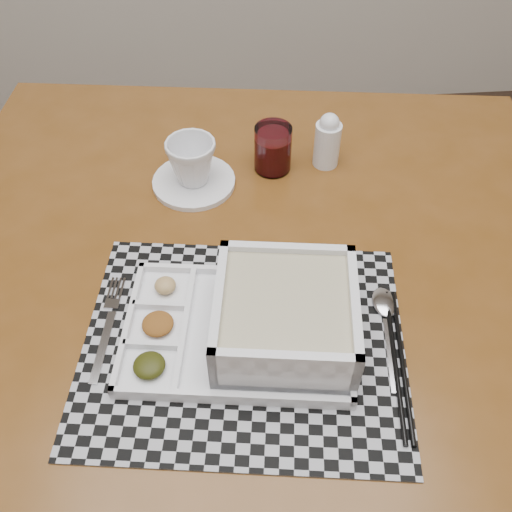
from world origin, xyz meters
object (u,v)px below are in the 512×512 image
at_px(creamer_bottle, 327,141).
at_px(juice_glass, 273,150).
at_px(serving_tray, 272,321).
at_px(cup, 192,162).
at_px(dining_table, 245,311).

bearing_deg(creamer_bottle, juice_glass, -176.50).
distance_m(serving_tray, juice_glass, 0.38).
bearing_deg(creamer_bottle, cup, -170.60).
bearing_deg(creamer_bottle, serving_tray, -110.04).
relative_size(dining_table, juice_glass, 13.69).
bearing_deg(serving_tray, juice_glass, 84.14).
relative_size(cup, creamer_bottle, 0.82).
xyz_separation_m(dining_table, serving_tray, (0.03, -0.11, 0.12)).
bearing_deg(dining_table, cup, 108.27).
height_order(dining_table, cup, cup).
distance_m(juice_glass, creamer_bottle, 0.10).
distance_m(dining_table, juice_glass, 0.30).
bearing_deg(cup, serving_tray, -87.72).
distance_m(cup, creamer_bottle, 0.25).
bearing_deg(juice_glass, cup, -166.65).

